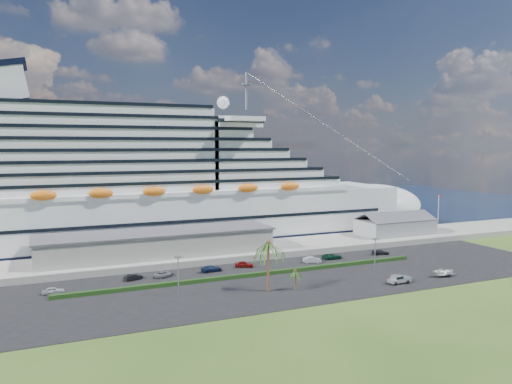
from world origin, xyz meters
name	(u,v)px	position (x,y,z in m)	size (l,w,h in m)	color
ground	(320,291)	(0.00, 0.00, 0.00)	(420.00, 420.00, 0.00)	#30501A
asphalt_lot	(295,278)	(0.00, 11.00, 0.06)	(140.00, 38.00, 0.12)	black
wharf	(246,250)	(0.00, 40.00, 0.90)	(240.00, 20.00, 1.80)	gray
water	(169,214)	(0.00, 130.00, 0.01)	(420.00, 160.00, 0.02)	black
cruise_ship	(151,190)	(-21.53, 64.00, 16.69)	(191.00, 38.00, 54.00)	silver
terminal_building	(158,243)	(-25.00, 40.00, 5.01)	(61.00, 15.00, 6.30)	gray
port_shed	(395,226)	(52.00, 40.00, 4.40)	(24.00, 12.31, 7.37)	gray
flagpole	(438,211)	(70.04, 40.00, 8.27)	(1.08, 0.16, 12.00)	silver
hedge	(254,275)	(-8.00, 16.00, 0.57)	(88.00, 1.10, 0.90)	#123311
lamp_post_left	(178,271)	(-28.00, 8.00, 5.34)	(1.60, 0.35, 8.27)	gray
lamp_post_right	(375,251)	(20.00, 8.00, 5.34)	(1.60, 0.35, 8.27)	gray
palm_tall	(268,248)	(-10.00, 4.00, 9.20)	(8.82, 8.82, 11.13)	#47301E
palm_short	(295,274)	(-4.50, 2.50, 3.67)	(3.53, 3.53, 4.56)	#47301E
parked_car_0	(53,291)	(-51.03, 19.76, 0.86)	(1.74, 4.31, 1.47)	#B3B4B5
parked_car_1	(133,277)	(-34.18, 24.12, 0.80)	(1.45, 4.16, 1.37)	black
parked_car_2	(164,274)	(-27.24, 24.00, 0.78)	(2.20, 4.76, 1.32)	gray
parked_car_3	(211,269)	(-15.65, 24.10, 0.88)	(2.13, 5.24, 1.52)	#111E3D
parked_car_4	(244,264)	(-6.83, 24.95, 0.91)	(1.87, 4.66, 1.59)	maroon
parked_car_5	(312,260)	(11.17, 22.41, 0.90)	(1.65, 4.72, 1.56)	silver
parked_car_6	(332,256)	(18.14, 23.94, 0.87)	(2.48, 5.37, 1.49)	#0B2F20
parked_car_7	(380,252)	(33.31, 23.09, 0.84)	(2.01, 4.95, 1.44)	black
pickup_truck	(399,279)	(18.84, -2.25, 1.15)	(5.37, 2.17, 1.87)	black
boat_trailer	(444,272)	(32.28, -1.78, 1.30)	(6.29, 4.27, 1.78)	gray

